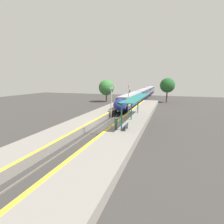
{
  "coord_description": "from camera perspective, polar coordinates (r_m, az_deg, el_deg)",
  "views": [
    {
      "loc": [
        9.59,
        -24.59,
        7.57
      ],
      "look_at": [
        0.59,
        2.59,
        2.18
      ],
      "focal_mm": 28.0,
      "sensor_mm": 36.0,
      "label": 1
    }
  ],
  "objects": [
    {
      "name": "station_canopy",
      "position": [
        28.5,
        7.55,
        4.36
      ],
      "size": [
        2.02,
        15.34,
        3.79
      ],
      "color": "#1E6B66",
      "rests_on": "platform_right"
    },
    {
      "name": "rail_left",
      "position": [
        27.7,
        -4.29,
        -5.06
      ],
      "size": [
        0.08,
        90.0,
        0.15
      ],
      "primitive_type": "cube",
      "color": "slate",
      "rests_on": "ground_plane"
    },
    {
      "name": "platform_bench",
      "position": [
        23.21,
        4.56,
        -4.69
      ],
      "size": [
        0.44,
        1.66,
        0.89
      ],
      "color": "#2D333D",
      "rests_on": "platform_right"
    },
    {
      "name": "lamppost_near",
      "position": [
        22.86,
        -0.3,
        2.08
      ],
      "size": [
        0.36,
        0.2,
        5.61
      ],
      "color": "#9E9EA3",
      "rests_on": "platform_right"
    },
    {
      "name": "rail_right",
      "position": [
        27.2,
        -1.47,
        -5.33
      ],
      "size": [
        0.08,
        90.0,
        0.15
      ],
      "primitive_type": "cube",
      "color": "slate",
      "rests_on": "ground_plane"
    },
    {
      "name": "railway_signal",
      "position": [
        53.33,
        5.8,
        5.32
      ],
      "size": [
        0.28,
        0.28,
        4.34
      ],
      "color": "#59595E",
      "rests_on": "ground_plane"
    },
    {
      "name": "lamppost_mid",
      "position": [
        32.5,
        5.4,
        4.59
      ],
      "size": [
        0.36,
        0.2,
        5.61
      ],
      "color": "#9E9EA3",
      "rests_on": "platform_right"
    },
    {
      "name": "person_waiting",
      "position": [
        23.04,
        1.3,
        -3.69
      ],
      "size": [
        0.36,
        0.23,
        1.73
      ],
      "color": "#333338",
      "rests_on": "platform_right"
    },
    {
      "name": "train",
      "position": [
        66.48,
        10.01,
        5.86
      ],
      "size": [
        2.81,
        66.64,
        3.82
      ],
      "color": "black",
      "rests_on": "ground_plane"
    },
    {
      "name": "background_tree_right",
      "position": [
        59.83,
        17.63,
        8.29
      ],
      "size": [
        4.73,
        4.73,
        8.0
      ],
      "color": "brown",
      "rests_on": "ground_plane"
    },
    {
      "name": "platform_left",
      "position": [
        28.88,
        -9.95,
        -3.71
      ],
      "size": [
        4.19,
        64.0,
        0.97
      ],
      "color": "gray",
      "rests_on": "ground_plane"
    },
    {
      "name": "platform_right",
      "position": [
        26.2,
        5.28,
        -5.08
      ],
      "size": [
        4.57,
        64.0,
        0.97
      ],
      "color": "gray",
      "rests_on": "ground_plane"
    },
    {
      "name": "background_tree_left",
      "position": [
        59.07,
        -1.86,
        7.98
      ],
      "size": [
        5.14,
        5.14,
        7.39
      ],
      "color": "brown",
      "rests_on": "ground_plane"
    },
    {
      "name": "ground_plane",
      "position": [
        27.46,
        -2.89,
        -5.35
      ],
      "size": [
        120.0,
        120.0,
        0.0
      ],
      "primitive_type": "plane",
      "color": "#383533"
    }
  ]
}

